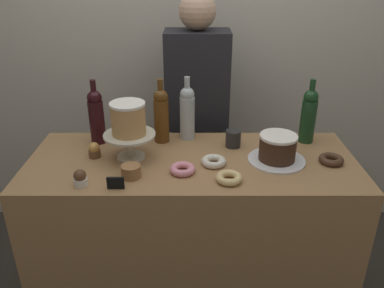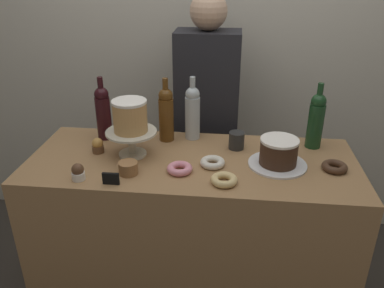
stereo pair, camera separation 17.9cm
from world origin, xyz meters
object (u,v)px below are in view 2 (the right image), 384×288
at_px(donut_sugar, 212,162).
at_px(donut_chocolate, 335,167).
at_px(cake_stand_pedestal, 132,139).
at_px(cupcake_chocolate, 78,172).
at_px(cupcake_caramel, 98,146).
at_px(donut_glazed, 224,180).
at_px(price_sign_chalkboard, 111,179).
at_px(wine_bottle_clear, 193,112).
at_px(cookie_stack, 128,168).
at_px(donut_pink, 180,169).
at_px(wine_bottle_amber, 166,113).
at_px(white_layer_cake, 130,116).
at_px(barista_figure, 207,127).
at_px(chocolate_round_cake, 279,151).
at_px(wine_bottle_dark_red, 103,112).
at_px(wine_bottle_green, 316,120).
at_px(coffee_cup_ceramic, 236,140).

bearing_deg(donut_sugar, donut_chocolate, 1.91).
height_order(cake_stand_pedestal, cupcake_chocolate, cake_stand_pedestal).
relative_size(cupcake_caramel, donut_sugar, 0.66).
distance_m(donut_glazed, price_sign_chalkboard, 0.47).
distance_m(wine_bottle_clear, donut_glazed, 0.49).
xyz_separation_m(donut_glazed, cookie_stack, (-0.42, 0.04, 0.01)).
bearing_deg(donut_pink, wine_bottle_amber, 108.86).
distance_m(cupcake_caramel, donut_pink, 0.44).
relative_size(cupcake_chocolate, donut_chocolate, 0.66).
height_order(white_layer_cake, cookie_stack, white_layer_cake).
bearing_deg(wine_bottle_amber, donut_pink, -71.14).
relative_size(donut_pink, barista_figure, 0.07).
height_order(donut_sugar, cookie_stack, cookie_stack).
height_order(chocolate_round_cake, donut_pink, chocolate_round_cake).
distance_m(wine_bottle_dark_red, donut_chocolate, 1.14).
distance_m(wine_bottle_green, cookie_stack, 0.92).
bearing_deg(barista_figure, donut_glazed, -80.25).
bearing_deg(white_layer_cake, wine_bottle_amber, 54.93).
distance_m(wine_bottle_green, donut_glazed, 0.60).
relative_size(wine_bottle_dark_red, cupcake_chocolate, 4.38).
bearing_deg(wine_bottle_clear, donut_sugar, -67.45).
bearing_deg(chocolate_round_cake, cake_stand_pedestal, 177.36).
relative_size(price_sign_chalkboard, coffee_cup_ceramic, 0.82).
relative_size(wine_bottle_dark_red, barista_figure, 0.20).
bearing_deg(cupcake_caramel, price_sign_chalkboard, -62.16).
bearing_deg(wine_bottle_amber, cake_stand_pedestal, -125.07).
bearing_deg(wine_bottle_green, wine_bottle_amber, 179.74).
distance_m(wine_bottle_clear, price_sign_chalkboard, 0.59).
bearing_deg(cupcake_chocolate, chocolate_round_cake, 14.45).
relative_size(wine_bottle_amber, donut_chocolate, 2.91).
distance_m(cupcake_chocolate, donut_pink, 0.43).
bearing_deg(donut_pink, price_sign_chalkboard, -153.53).
relative_size(wine_bottle_amber, wine_bottle_dark_red, 1.00).
xyz_separation_m(chocolate_round_cake, coffee_cup_ceramic, (-0.19, 0.16, -0.03)).
bearing_deg(donut_chocolate, wine_bottle_green, 103.55).
distance_m(chocolate_round_cake, cookie_stack, 0.67).
relative_size(white_layer_cake, wine_bottle_clear, 0.49).
bearing_deg(wine_bottle_dark_red, cupcake_chocolate, -87.80).
distance_m(wine_bottle_green, donut_sugar, 0.56).
bearing_deg(wine_bottle_amber, donut_sugar, -45.50).
xyz_separation_m(cupcake_chocolate, donut_pink, (0.42, 0.11, -0.02)).
relative_size(wine_bottle_dark_red, price_sign_chalkboard, 4.65).
xyz_separation_m(donut_sugar, cookie_stack, (-0.36, -0.11, 0.01)).
relative_size(donut_glazed, donut_chocolate, 1.00).
relative_size(donut_sugar, barista_figure, 0.07).
xyz_separation_m(donut_pink, price_sign_chalkboard, (-0.27, -0.13, 0.01)).
height_order(cake_stand_pedestal, cupcake_caramel, cake_stand_pedestal).
bearing_deg(wine_bottle_amber, cupcake_chocolate, -124.74).
xyz_separation_m(wine_bottle_green, cookie_stack, (-0.84, -0.36, -0.12)).
bearing_deg(wine_bottle_clear, donut_pink, -92.71).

